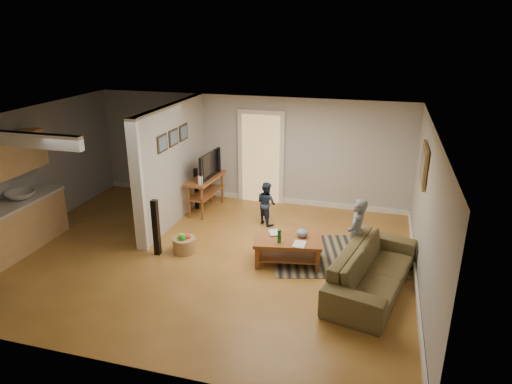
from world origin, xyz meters
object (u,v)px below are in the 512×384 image
speaker_left (156,228)px  toy_basket (184,244)px  speaker_right (196,189)px  child (353,268)px  tv_console (206,180)px  toddler (266,223)px  sofa (371,289)px  coffee_table (289,244)px

speaker_left → toy_basket: bearing=23.9°
speaker_right → child: (3.70, -1.85, -0.48)m
speaker_right → toy_basket: (0.60, -2.07, -0.33)m
speaker_left → tv_console: bearing=85.4°
speaker_left → toddler: (1.59, 1.88, -0.54)m
speaker_right → toddler: speaker_right is taller
tv_console → toddler: bearing=-9.8°
toy_basket → child: size_ratio=0.33×
tv_console → speaker_right: 0.36m
tv_console → speaker_left: (-0.10, -2.24, -0.19)m
child → speaker_right: bearing=-101.1°
toy_basket → toddler: toddler is taller
sofa → tv_console: tv_console is taller
coffee_table → toy_basket: coffee_table is taller
tv_console → toy_basket: 2.13m
child → toddler: (-1.95, 1.45, 0.00)m
coffee_table → speaker_right: speaker_right is taller
child → sofa: bearing=44.7°
tv_console → toy_basket: size_ratio=3.01×
sofa → tv_console: size_ratio=1.83×
sofa → speaker_left: (-3.86, 0.16, 0.54)m
child → toy_basket: bearing=-70.5°
toy_basket → speaker_right: bearing=106.2°
toddler → speaker_right: bearing=23.9°
coffee_table → toddler: size_ratio=1.38×
coffee_table → child: bearing=3.9°
sofa → speaker_right: size_ratio=2.44×
speaker_left → speaker_right: bearing=92.1°
tv_console → speaker_right: (-0.26, 0.04, -0.24)m
child → tv_console: bearing=-102.3°
toy_basket → toddler: size_ratio=0.46×
sofa → speaker_left: bearing=101.0°
coffee_table → tv_console: size_ratio=0.99×
tv_console → sofa: bearing=-28.6°
toddler → toy_basket: bearing=92.1°
coffee_table → speaker_right: size_ratio=1.33×
tv_console → speaker_right: size_ratio=1.33×
toy_basket → child: child is taller
toddler → tv_console: bearing=23.1°
coffee_table → toddler: coffee_table is taller
speaker_left → child: size_ratio=0.83×
coffee_table → tv_console: 3.00m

